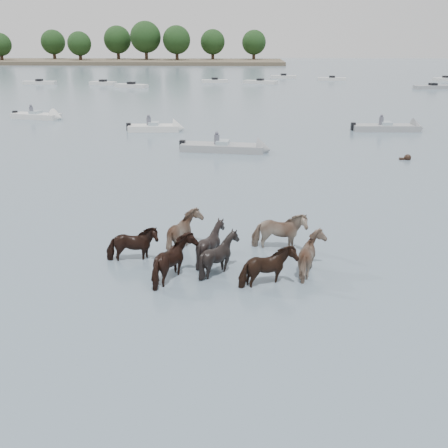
{
  "coord_description": "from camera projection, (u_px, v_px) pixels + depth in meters",
  "views": [
    {
      "loc": [
        -0.32,
        -13.94,
        7.04
      ],
      "look_at": [
        -1.09,
        2.39,
        1.1
      ],
      "focal_mm": 40.83,
      "sensor_mm": 36.0,
      "label": 1
    }
  ],
  "objects": [
    {
      "name": "treeline",
      "position": [
        38.0,
        41.0,
        159.2
      ],
      "size": [
        147.24,
        22.36,
        12.43
      ],
      "color": "#382619",
      "rests_on": "ground"
    },
    {
      "name": "motorboat_a",
      "position": [
        163.0,
        128.0,
        41.5
      ],
      "size": [
        4.76,
        1.95,
        1.92
      ],
      "rotation": [
        0.0,
        0.0,
        0.08
      ],
      "color": "silver",
      "rests_on": "ground"
    },
    {
      "name": "distant_flotilla",
      "position": [
        252.0,
        81.0,
        87.53
      ],
      "size": [
        103.97,
        24.56,
        0.93
      ],
      "color": "gray",
      "rests_on": "ground"
    },
    {
      "name": "ground",
      "position": [
        256.0,
        285.0,
        15.48
      ],
      "size": [
        400.0,
        400.0,
        0.0
      ],
      "primitive_type": "plane",
      "color": "slate",
      "rests_on": "ground"
    },
    {
      "name": "motorboat_f",
      "position": [
        43.0,
        116.0,
        47.73
      ],
      "size": [
        5.32,
        2.73,
        1.92
      ],
      "rotation": [
        0.0,
        0.0,
        -0.23
      ],
      "color": "silver",
      "rests_on": "ground"
    },
    {
      "name": "swimming_pony",
      "position": [
        407.0,
        158.0,
        31.6
      ],
      "size": [
        0.72,
        0.44,
        0.44
      ],
      "color": "black",
      "rests_on": "ground"
    },
    {
      "name": "pony_herd",
      "position": [
        222.0,
        250.0,
        16.68
      ],
      "size": [
        7.69,
        4.3,
        1.63
      ],
      "color": "black",
      "rests_on": "ground"
    },
    {
      "name": "motorboat_b",
      "position": [
        235.0,
        148.0,
        33.83
      ],
      "size": [
        6.22,
        2.29,
        1.92
      ],
      "rotation": [
        0.0,
        0.0,
        -0.12
      ],
      "color": "gray",
      "rests_on": "ground"
    },
    {
      "name": "motorboat_c",
      "position": [
        395.0,
        128.0,
        41.61
      ],
      "size": [
        5.97,
        1.81,
        1.92
      ],
      "rotation": [
        0.0,
        0.0,
        0.04
      ],
      "color": "gray",
      "rests_on": "ground"
    },
    {
      "name": "shoreline",
      "position": [
        26.0,
        61.0,
        159.19
      ],
      "size": [
        160.0,
        30.0,
        1.0
      ],
      "primitive_type": "cube",
      "color": "#4C4233",
      "rests_on": "ground"
    }
  ]
}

